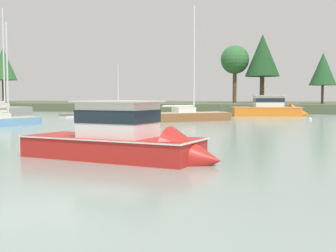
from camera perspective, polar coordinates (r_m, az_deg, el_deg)
name	(u,v)px	position (r m, az deg, el deg)	size (l,w,h in m)	color
ground_plane	(47,209)	(9.88, -15.98, -10.75)	(400.00, 400.00, 0.00)	gray
far_shore_bank	(266,106)	(94.72, 13.05, 2.70)	(165.43, 58.32, 1.40)	#4C563D
sailboat_wood	(187,119)	(44.26, 2.65, 1.01)	(8.59, 8.08, 12.58)	brown
cruiser_red	(131,146)	(16.86, -5.04, -2.72)	(8.76, 4.03, 4.81)	#B2231E
dinghy_white	(73,116)	(53.53, -12.72, 1.27)	(2.52, 3.78, 0.53)	white
sailboat_grey	(1,114)	(60.74, -21.61, 1.56)	(3.09, 9.90, 15.21)	gray
sailboat_skyblue	(3,124)	(38.94, -21.41, 0.28)	(3.61, 7.34, 9.42)	#669ECC
cruiser_orange	(274,111)	(58.39, 14.09, 1.98)	(10.54, 5.29, 5.43)	orange
mooring_buoy_white	(310,119)	(49.32, 18.64, 0.88)	(0.38, 0.38, 0.44)	white
mooring_buoy_yellow	(101,113)	(66.91, -9.05, 1.76)	(0.35, 0.35, 0.41)	yellow
shore_tree_inland_c	(3,64)	(92.04, -21.37, 7.78)	(5.31, 5.31, 11.09)	brown
shore_tree_far_left	(262,56)	(84.85, 12.64, 9.25)	(6.65, 6.65, 13.30)	brown
shore_tree_center	(323,69)	(78.21, 20.20, 7.22)	(4.57, 4.57, 8.78)	brown
shore_tree_far_right	(235,60)	(85.10, 9.02, 8.76)	(5.58, 5.58, 11.29)	brown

